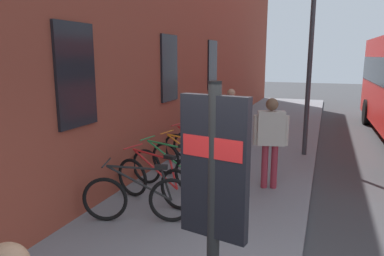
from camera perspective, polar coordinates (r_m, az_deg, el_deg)
The scene contains 12 objects.
ground at distance 9.03m, azimuth 25.20°, elevation -7.11°, with size 60.00×60.00×0.00m, color #38383A.
sidewalk_pavement at distance 11.06m, azimuth 10.13°, elevation -2.58°, with size 24.00×3.50×0.12m, color slate.
bicycle_under_window at distance 5.78m, azimuth -8.49°, elevation -10.95°, with size 0.69×1.70×0.97m.
bicycle_far_end at distance 6.46m, azimuth -6.06°, elevation -8.47°, with size 0.60×1.73×0.97m.
bicycle_by_door at distance 7.11m, azimuth -3.82°, elevation -6.54°, with size 0.49×1.76×0.97m.
bicycle_beside_lamp at distance 7.65m, azimuth -0.91°, elevation -5.22°, with size 0.51×1.75×0.97m.
bicycle_mid_rack at distance 8.50m, azimuth 0.41°, elevation -3.52°, with size 0.55×1.74×0.97m.
bicycle_nearest_sign at distance 9.12m, azimuth 2.60°, elevation -2.49°, with size 0.69×1.70×0.97m.
transit_info_sign at distance 2.76m, azimuth 3.49°, elevation -9.38°, with size 0.19×0.55×2.40m.
pedestrian_crossing_street at distance 9.85m, azimuth 6.18°, elevation 2.36°, with size 0.58×0.45×1.70m.
pedestrian_by_facade at distance 7.10m, azimuth 12.42°, elevation -0.93°, with size 0.37×0.66×1.79m.
street_lamp at distance 9.73m, azimuth 18.57°, elevation 15.14°, with size 0.28×0.28×5.63m.
Camera 1 is at (-2.57, -0.15, 2.70)m, focal length 33.54 mm.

